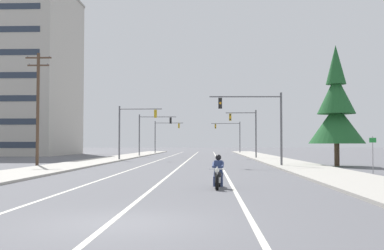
{
  "coord_description": "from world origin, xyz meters",
  "views": [
    {
      "loc": [
        2.17,
        -11.27,
        1.95
      ],
      "look_at": [
        1.03,
        20.17,
        3.2
      ],
      "focal_mm": 43.28,
      "sensor_mm": 36.0,
      "label": 1
    }
  ],
  "objects_px": {
    "traffic_signal_far_right": "(231,132)",
    "traffic_signal_far_left": "(163,132)",
    "apartment_building_far_left_block": "(14,72)",
    "street_sign": "(373,150)",
    "traffic_signal_near_right": "(260,117)",
    "traffic_signal_mid_right": "(247,127)",
    "utility_pole_left_near": "(38,105)",
    "traffic_signal_near_left": "(132,124)",
    "motorcycle_with_rider": "(218,175)",
    "conifer_tree_right_verge_near": "(336,110)",
    "traffic_signal_mid_left": "(150,128)"
  },
  "relations": [
    {
      "from": "motorcycle_with_rider",
      "to": "traffic_signal_mid_right",
      "type": "bearing_deg",
      "value": 83.37
    },
    {
      "from": "traffic_signal_far_left",
      "to": "apartment_building_far_left_block",
      "type": "height_order",
      "value": "apartment_building_far_left_block"
    },
    {
      "from": "motorcycle_with_rider",
      "to": "conifer_tree_right_verge_near",
      "type": "relative_size",
      "value": 0.21
    },
    {
      "from": "utility_pole_left_near",
      "to": "conifer_tree_right_verge_near",
      "type": "xyz_separation_m",
      "value": [
        25.45,
        1.08,
        -0.42
      ]
    },
    {
      "from": "traffic_signal_far_left",
      "to": "conifer_tree_right_verge_near",
      "type": "bearing_deg",
      "value": -67.95
    },
    {
      "from": "traffic_signal_far_right",
      "to": "street_sign",
      "type": "bearing_deg",
      "value": -84.36
    },
    {
      "from": "traffic_signal_mid_right",
      "to": "apartment_building_far_left_block",
      "type": "relative_size",
      "value": 0.22
    },
    {
      "from": "traffic_signal_mid_left",
      "to": "street_sign",
      "type": "distance_m",
      "value": 42.5
    },
    {
      "from": "street_sign",
      "to": "traffic_signal_far_left",
      "type": "bearing_deg",
      "value": 108.16
    },
    {
      "from": "traffic_signal_near_right",
      "to": "traffic_signal_far_right",
      "type": "distance_m",
      "value": 52.05
    },
    {
      "from": "traffic_signal_far_left",
      "to": "apartment_building_far_left_block",
      "type": "relative_size",
      "value": 0.22
    },
    {
      "from": "motorcycle_with_rider",
      "to": "street_sign",
      "type": "xyz_separation_m",
      "value": [
        10.04,
        9.65,
        0.91
      ]
    },
    {
      "from": "traffic_signal_far_right",
      "to": "conifer_tree_right_verge_near",
      "type": "height_order",
      "value": "conifer_tree_right_verge_near"
    },
    {
      "from": "utility_pole_left_near",
      "to": "conifer_tree_right_verge_near",
      "type": "bearing_deg",
      "value": 2.43
    },
    {
      "from": "street_sign",
      "to": "traffic_signal_near_right",
      "type": "bearing_deg",
      "value": 124.91
    },
    {
      "from": "traffic_signal_near_left",
      "to": "traffic_signal_mid_left",
      "type": "bearing_deg",
      "value": 89.54
    },
    {
      "from": "traffic_signal_mid_right",
      "to": "traffic_signal_mid_left",
      "type": "xyz_separation_m",
      "value": [
        -13.56,
        8.62,
        0.1
      ]
    },
    {
      "from": "traffic_signal_near_right",
      "to": "traffic_signal_near_left",
      "type": "xyz_separation_m",
      "value": [
        -13.01,
        13.45,
        -0.07
      ]
    },
    {
      "from": "traffic_signal_mid_right",
      "to": "street_sign",
      "type": "xyz_separation_m",
      "value": [
        5.51,
        -29.28,
        -2.54
      ]
    },
    {
      "from": "traffic_signal_far_right",
      "to": "traffic_signal_far_left",
      "type": "xyz_separation_m",
      "value": [
        -13.13,
        -2.56,
        -0.02
      ]
    },
    {
      "from": "traffic_signal_near_left",
      "to": "apartment_building_far_left_block",
      "type": "xyz_separation_m",
      "value": [
        -24.08,
        24.11,
        9.84
      ]
    },
    {
      "from": "traffic_signal_near_right",
      "to": "utility_pole_left_near",
      "type": "bearing_deg",
      "value": 179.93
    },
    {
      "from": "motorcycle_with_rider",
      "to": "traffic_signal_far_left",
      "type": "distance_m",
      "value": 68.7
    },
    {
      "from": "traffic_signal_near_left",
      "to": "traffic_signal_mid_right",
      "type": "relative_size",
      "value": 1.0
    },
    {
      "from": "apartment_building_far_left_block",
      "to": "traffic_signal_mid_right",
      "type": "bearing_deg",
      "value": -24.4
    },
    {
      "from": "traffic_signal_far_left",
      "to": "utility_pole_left_near",
      "type": "xyz_separation_m",
      "value": [
        -5.85,
        -49.47,
        1.06
      ]
    },
    {
      "from": "traffic_signal_mid_left",
      "to": "conifer_tree_right_verge_near",
      "type": "relative_size",
      "value": 0.6
    },
    {
      "from": "traffic_signal_near_left",
      "to": "traffic_signal_far_left",
      "type": "height_order",
      "value": "same"
    },
    {
      "from": "traffic_signal_near_left",
      "to": "motorcycle_with_rider",
      "type": "bearing_deg",
      "value": -74.01
    },
    {
      "from": "traffic_signal_near_right",
      "to": "traffic_signal_far_left",
      "type": "bearing_deg",
      "value": 104.67
    },
    {
      "from": "traffic_signal_mid_left",
      "to": "apartment_building_far_left_block",
      "type": "xyz_separation_m",
      "value": [
        -24.21,
        8.52,
        9.81
      ]
    },
    {
      "from": "motorcycle_with_rider",
      "to": "traffic_signal_near_right",
      "type": "relative_size",
      "value": 0.35
    },
    {
      "from": "traffic_signal_mid_right",
      "to": "traffic_signal_mid_left",
      "type": "distance_m",
      "value": 16.06
    },
    {
      "from": "traffic_signal_near_left",
      "to": "traffic_signal_far_right",
      "type": "bearing_deg",
      "value": 71.15
    },
    {
      "from": "conifer_tree_right_verge_near",
      "to": "apartment_building_far_left_block",
      "type": "height_order",
      "value": "apartment_building_far_left_block"
    },
    {
      "from": "traffic_signal_mid_right",
      "to": "apartment_building_far_left_block",
      "type": "height_order",
      "value": "apartment_building_far_left_block"
    },
    {
      "from": "conifer_tree_right_verge_near",
      "to": "street_sign",
      "type": "xyz_separation_m",
      "value": [
        -0.46,
        -9.96,
        -3.27
      ]
    },
    {
      "from": "traffic_signal_mid_right",
      "to": "conifer_tree_right_verge_near",
      "type": "xyz_separation_m",
      "value": [
        5.97,
        -19.32,
        0.73
      ]
    },
    {
      "from": "traffic_signal_far_right",
      "to": "traffic_signal_near_right",
      "type": "bearing_deg",
      "value": -90.18
    },
    {
      "from": "apartment_building_far_left_block",
      "to": "street_sign",
      "type": "xyz_separation_m",
      "value": [
        43.28,
        -46.41,
        -12.45
      ]
    },
    {
      "from": "traffic_signal_near_left",
      "to": "street_sign",
      "type": "distance_m",
      "value": 29.54
    },
    {
      "from": "motorcycle_with_rider",
      "to": "traffic_signal_mid_right",
      "type": "relative_size",
      "value": 0.35
    },
    {
      "from": "motorcycle_with_rider",
      "to": "apartment_building_far_left_block",
      "type": "xyz_separation_m",
      "value": [
        -33.24,
        56.06,
        13.36
      ]
    },
    {
      "from": "traffic_signal_mid_left",
      "to": "traffic_signal_near_left",
      "type": "bearing_deg",
      "value": -90.46
    },
    {
      "from": "traffic_signal_mid_right",
      "to": "traffic_signal_far_right",
      "type": "xyz_separation_m",
      "value": [
        -0.5,
        31.63,
        0.11
      ]
    },
    {
      "from": "utility_pole_left_near",
      "to": "traffic_signal_far_right",
      "type": "bearing_deg",
      "value": 69.96
    },
    {
      "from": "traffic_signal_mid_right",
      "to": "utility_pole_left_near",
      "type": "distance_m",
      "value": 28.23
    },
    {
      "from": "traffic_signal_near_right",
      "to": "conifer_tree_right_verge_near",
      "type": "relative_size",
      "value": 0.6
    },
    {
      "from": "traffic_signal_near_left",
      "to": "street_sign",
      "type": "height_order",
      "value": "traffic_signal_near_left"
    },
    {
      "from": "traffic_signal_near_left",
      "to": "utility_pole_left_near",
      "type": "relative_size",
      "value": 0.64
    }
  ]
}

